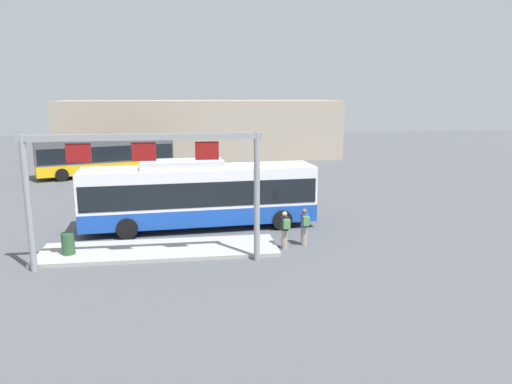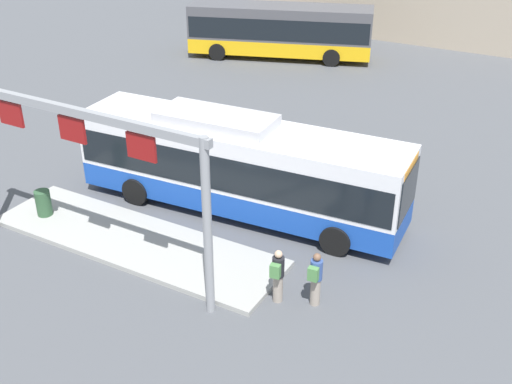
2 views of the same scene
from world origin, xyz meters
name	(u,v)px [view 1 (image 1 of 2)]	position (x,y,z in m)	size (l,w,h in m)	color
ground_plane	(201,228)	(0.00, 0.00, 0.00)	(120.00, 120.00, 0.00)	#4C4F54
platform_curb	(160,250)	(-1.83, -3.52, 0.08)	(10.00, 2.80, 0.16)	#9E9E99
bus_main	(200,193)	(-0.01, 0.00, 1.81)	(11.63, 3.28, 3.46)	#1947AD
bus_background_left	(106,154)	(-7.29, 17.10, 1.78)	(11.03, 5.88, 3.10)	#EAAD14
person_boarding	(285,229)	(3.52, -3.91, 0.89)	(0.39, 0.56, 1.67)	gray
person_waiting_near	(304,226)	(4.49, -3.53, 0.89)	(0.37, 0.54, 1.67)	gray
platform_sign_gantry	(145,172)	(-2.18, -5.16, 3.74)	(8.98, 0.24, 5.20)	gray
station_building	(202,129)	(0.99, 27.79, 3.02)	(28.80, 8.00, 6.04)	tan
trash_bin	(68,244)	(-5.52, -3.79, 0.61)	(0.52, 0.52, 0.90)	#2D5133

